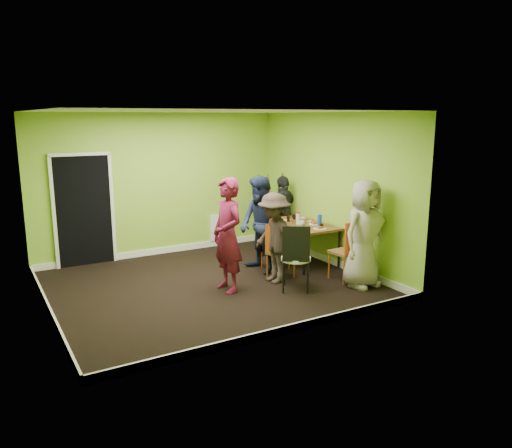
{
  "coord_description": "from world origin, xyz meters",
  "views": [
    {
      "loc": [
        -3.28,
        -7.17,
        2.72
      ],
      "look_at": [
        0.88,
        0.0,
        0.93
      ],
      "focal_mm": 35.0,
      "sensor_mm": 36.0,
      "label": 1
    }
  ],
  "objects_px": {
    "person_back_end": "(284,213)",
    "chair_left_near": "(278,249)",
    "thermos": "(298,219)",
    "person_left_near": "(274,238)",
    "chair_front_end": "(349,247)",
    "blue_bottle": "(320,220)",
    "dining_table": "(300,226)",
    "chair_back_end": "(284,222)",
    "chair_left_far": "(272,239)",
    "person_front_end": "(364,234)",
    "person_left_far": "(260,225)",
    "easel": "(268,210)",
    "orange_bottle": "(292,221)",
    "person_standing": "(228,235)",
    "chair_bentwood": "(296,255)"
  },
  "relations": [
    {
      "from": "person_back_end",
      "to": "chair_left_near",
      "type": "bearing_deg",
      "value": 30.16
    },
    {
      "from": "thermos",
      "to": "person_left_near",
      "type": "bearing_deg",
      "value": -143.63
    },
    {
      "from": "chair_front_end",
      "to": "blue_bottle",
      "type": "xyz_separation_m",
      "value": [
        0.13,
        0.99,
        0.27
      ]
    },
    {
      "from": "dining_table",
      "to": "chair_front_end",
      "type": "relative_size",
      "value": 1.44
    },
    {
      "from": "chair_back_end",
      "to": "chair_left_far",
      "type": "bearing_deg",
      "value": 35.66
    },
    {
      "from": "thermos",
      "to": "person_front_end",
      "type": "bearing_deg",
      "value": -84.24
    },
    {
      "from": "person_left_far",
      "to": "chair_left_far",
      "type": "bearing_deg",
      "value": 93.31
    },
    {
      "from": "easel",
      "to": "person_front_end",
      "type": "bearing_deg",
      "value": -90.81
    },
    {
      "from": "chair_left_far",
      "to": "person_front_end",
      "type": "distance_m",
      "value": 1.75
    },
    {
      "from": "chair_left_near",
      "to": "person_left_near",
      "type": "relative_size",
      "value": 0.62
    },
    {
      "from": "easel",
      "to": "orange_bottle",
      "type": "bearing_deg",
      "value": -100.94
    },
    {
      "from": "chair_left_far",
      "to": "easel",
      "type": "distance_m",
      "value": 1.75
    },
    {
      "from": "person_left_near",
      "to": "blue_bottle",
      "type": "bearing_deg",
      "value": 106.66
    },
    {
      "from": "chair_left_near",
      "to": "person_standing",
      "type": "bearing_deg",
      "value": -98.59
    },
    {
      "from": "person_standing",
      "to": "person_front_end",
      "type": "relative_size",
      "value": 1.03
    },
    {
      "from": "thermos",
      "to": "person_left_far",
      "type": "xyz_separation_m",
      "value": [
        -0.9,
        -0.13,
        0.01
      ]
    },
    {
      "from": "chair_bentwood",
      "to": "person_left_far",
      "type": "height_order",
      "value": "person_left_far"
    },
    {
      "from": "dining_table",
      "to": "person_left_far",
      "type": "xyz_separation_m",
      "value": [
        -0.96,
        -0.15,
        0.16
      ]
    },
    {
      "from": "person_standing",
      "to": "chair_left_far",
      "type": "bearing_deg",
      "value": 113.3
    },
    {
      "from": "chair_left_far",
      "to": "chair_bentwood",
      "type": "relative_size",
      "value": 0.93
    },
    {
      "from": "orange_bottle",
      "to": "person_left_near",
      "type": "xyz_separation_m",
      "value": [
        -0.94,
        -0.86,
        -0.04
      ]
    },
    {
      "from": "chair_back_end",
      "to": "orange_bottle",
      "type": "relative_size",
      "value": 10.48
    },
    {
      "from": "dining_table",
      "to": "person_front_end",
      "type": "height_order",
      "value": "person_front_end"
    },
    {
      "from": "easel",
      "to": "thermos",
      "type": "xyz_separation_m",
      "value": [
        -0.21,
        -1.41,
        0.08
      ]
    },
    {
      "from": "chair_bentwood",
      "to": "easel",
      "type": "bearing_deg",
      "value": 102.3
    },
    {
      "from": "thermos",
      "to": "person_standing",
      "type": "height_order",
      "value": "person_standing"
    },
    {
      "from": "thermos",
      "to": "orange_bottle",
      "type": "height_order",
      "value": "thermos"
    },
    {
      "from": "person_back_end",
      "to": "chair_front_end",
      "type": "bearing_deg",
      "value": 62.3
    },
    {
      "from": "orange_bottle",
      "to": "person_left_far",
      "type": "xyz_separation_m",
      "value": [
        -0.86,
        -0.27,
        0.06
      ]
    },
    {
      "from": "person_standing",
      "to": "person_left_far",
      "type": "relative_size",
      "value": 1.05
    },
    {
      "from": "chair_left_near",
      "to": "person_front_end",
      "type": "xyz_separation_m",
      "value": [
        1.0,
        -1.01,
        0.35
      ]
    },
    {
      "from": "chair_left_near",
      "to": "thermos",
      "type": "bearing_deg",
      "value": 111.64
    },
    {
      "from": "person_back_end",
      "to": "person_front_end",
      "type": "bearing_deg",
      "value": 63.82
    },
    {
      "from": "chair_left_near",
      "to": "blue_bottle",
      "type": "height_order",
      "value": "blue_bottle"
    },
    {
      "from": "thermos",
      "to": "person_back_end",
      "type": "xyz_separation_m",
      "value": [
        0.27,
        0.91,
        -0.08
      ]
    },
    {
      "from": "dining_table",
      "to": "person_left_far",
      "type": "bearing_deg",
      "value": -171.21
    },
    {
      "from": "chair_left_far",
      "to": "person_left_far",
      "type": "relative_size",
      "value": 0.59
    },
    {
      "from": "chair_front_end",
      "to": "thermos",
      "type": "xyz_separation_m",
      "value": [
        -0.12,
        1.32,
        0.27
      ]
    },
    {
      "from": "easel",
      "to": "thermos",
      "type": "bearing_deg",
      "value": -98.34
    },
    {
      "from": "easel",
      "to": "chair_back_end",
      "type": "bearing_deg",
      "value": -92.68
    },
    {
      "from": "chair_back_end",
      "to": "person_back_end",
      "type": "height_order",
      "value": "person_back_end"
    },
    {
      "from": "chair_bentwood",
      "to": "dining_table",
      "type": "bearing_deg",
      "value": 88.0
    },
    {
      "from": "person_standing",
      "to": "orange_bottle",
      "type": "bearing_deg",
      "value": 111.54
    },
    {
      "from": "thermos",
      "to": "person_standing",
      "type": "xyz_separation_m",
      "value": [
        -1.84,
        -0.71,
        0.05
      ]
    },
    {
      "from": "dining_table",
      "to": "orange_bottle",
      "type": "bearing_deg",
      "value": 130.47
    },
    {
      "from": "chair_bentwood",
      "to": "easel",
      "type": "relative_size",
      "value": 0.7
    },
    {
      "from": "chair_left_far",
      "to": "person_front_end",
      "type": "bearing_deg",
      "value": 25.18
    },
    {
      "from": "chair_bentwood",
      "to": "person_front_end",
      "type": "height_order",
      "value": "person_front_end"
    },
    {
      "from": "chair_left_near",
      "to": "person_back_end",
      "type": "xyz_separation_m",
      "value": [
        1.11,
        1.52,
        0.25
      ]
    },
    {
      "from": "dining_table",
      "to": "chair_bentwood",
      "type": "distance_m",
      "value": 1.65
    }
  ]
}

